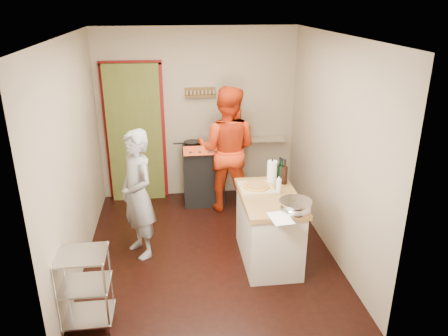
{
  "coord_description": "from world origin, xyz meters",
  "views": [
    {
      "loc": [
        -0.39,
        -4.75,
        2.97
      ],
      "look_at": [
        0.19,
        0.0,
        1.1
      ],
      "focal_mm": 35.0,
      "sensor_mm": 36.0,
      "label": 1
    }
  ],
  "objects": [
    {
      "name": "floor",
      "position": [
        0.0,
        0.0,
        0.0
      ],
      "size": [
        3.5,
        3.5,
        0.0
      ],
      "primitive_type": "plane",
      "color": "black",
      "rests_on": "ground"
    },
    {
      "name": "back_wall",
      "position": [
        -0.64,
        1.78,
        1.13
      ],
      "size": [
        3.0,
        0.44,
        2.6
      ],
      "color": "gray",
      "rests_on": "ground"
    },
    {
      "name": "left_wall",
      "position": [
        -1.5,
        0.0,
        1.3
      ],
      "size": [
        0.04,
        3.5,
        2.6
      ],
      "primitive_type": "cube",
      "color": "gray",
      "rests_on": "ground"
    },
    {
      "name": "right_wall",
      "position": [
        1.5,
        0.0,
        1.3
      ],
      "size": [
        0.04,
        3.5,
        2.6
      ],
      "primitive_type": "cube",
      "color": "gray",
      "rests_on": "ground"
    },
    {
      "name": "ceiling",
      "position": [
        0.0,
        0.0,
        2.61
      ],
      "size": [
        3.0,
        3.5,
        0.02
      ],
      "primitive_type": "cube",
      "color": "white",
      "rests_on": "back_wall"
    },
    {
      "name": "stove",
      "position": [
        0.05,
        1.42,
        0.45
      ],
      "size": [
        0.6,
        0.63,
        1.0
      ],
      "color": "black",
      "rests_on": "ground"
    },
    {
      "name": "wire_shelving",
      "position": [
        -1.28,
        -1.2,
        0.44
      ],
      "size": [
        0.48,
        0.4,
        0.8
      ],
      "color": "silver",
      "rests_on": "ground"
    },
    {
      "name": "island",
      "position": [
        0.7,
        -0.29,
        0.45
      ],
      "size": [
        0.69,
        1.28,
        1.16
      ],
      "color": "beige",
      "rests_on": "ground"
    },
    {
      "name": "person_stripe",
      "position": [
        -0.83,
        0.03,
        0.79
      ],
      "size": [
        0.62,
        0.69,
        1.59
      ],
      "primitive_type": "imported",
      "rotation": [
        0.0,
        0.0,
        -1.03
      ],
      "color": "silver",
      "rests_on": "ground"
    },
    {
      "name": "person_red",
      "position": [
        0.38,
        1.17,
        0.92
      ],
      "size": [
        1.07,
        0.95,
        1.84
      ],
      "primitive_type": "imported",
      "rotation": [
        0.0,
        0.0,
        2.81
      ],
      "color": "red",
      "rests_on": "ground"
    }
  ]
}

